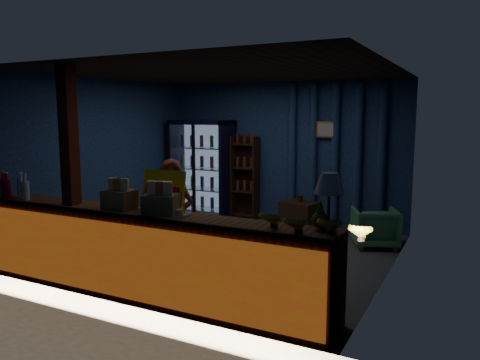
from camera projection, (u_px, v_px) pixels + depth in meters
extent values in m
plane|color=#515154|center=(226.00, 252.00, 6.92)|extent=(4.60, 4.60, 0.00)
plane|color=navy|center=(283.00, 153.00, 8.67)|extent=(4.60, 0.00, 4.60)
plane|color=navy|center=(122.00, 185.00, 4.79)|extent=(4.60, 0.00, 4.60)
plane|color=navy|center=(105.00, 158.00, 7.77)|extent=(0.00, 4.40, 4.40)
plane|color=navy|center=(391.00, 174.00, 5.69)|extent=(0.00, 4.40, 4.40)
plane|color=#472D19|center=(225.00, 72.00, 6.55)|extent=(4.60, 4.60, 0.00)
cube|color=brown|center=(143.00, 255.00, 5.17)|extent=(4.40, 0.55, 0.95)
cube|color=red|center=(126.00, 262.00, 4.92)|extent=(4.35, 0.02, 0.81)
cube|color=#3D2813|center=(125.00, 216.00, 4.87)|extent=(4.40, 0.04, 0.04)
cube|color=maroon|center=(71.00, 175.00, 5.53)|extent=(0.16, 0.16, 2.60)
cube|color=black|center=(209.00, 168.00, 9.35)|extent=(1.20, 0.06, 1.90)
cube|color=black|center=(178.00, 168.00, 9.37)|extent=(0.06, 0.60, 1.90)
cube|color=black|center=(228.00, 171.00, 8.85)|extent=(0.06, 0.60, 1.90)
cube|color=black|center=(202.00, 122.00, 8.98)|extent=(1.20, 0.60, 0.08)
cube|color=black|center=(203.00, 215.00, 9.24)|extent=(1.20, 0.60, 0.08)
cube|color=#99B2D8|center=(208.00, 168.00, 9.31)|extent=(1.08, 0.02, 1.74)
cube|color=white|center=(194.00, 171.00, 8.87)|extent=(1.12, 0.02, 1.78)
cube|color=black|center=(194.00, 171.00, 8.85)|extent=(0.05, 0.05, 1.80)
cube|color=silver|center=(203.00, 209.00, 9.22)|extent=(1.08, 0.48, 0.02)
cylinder|color=red|center=(183.00, 200.00, 9.41)|extent=(0.07, 0.07, 0.22)
cylinder|color=#175F26|center=(193.00, 201.00, 9.31)|extent=(0.07, 0.07, 0.22)
cylinder|color=olive|center=(203.00, 202.00, 9.20)|extent=(0.07, 0.07, 0.22)
cylinder|color=navy|center=(212.00, 203.00, 9.10)|extent=(0.07, 0.07, 0.22)
cylinder|color=maroon|center=(222.00, 204.00, 9.00)|extent=(0.07, 0.07, 0.22)
cube|color=silver|center=(202.00, 189.00, 9.17)|extent=(1.08, 0.48, 0.02)
cylinder|color=#175F26|center=(183.00, 180.00, 9.35)|extent=(0.07, 0.07, 0.22)
cylinder|color=olive|center=(193.00, 181.00, 9.25)|extent=(0.07, 0.07, 0.22)
cylinder|color=navy|center=(202.00, 182.00, 9.15)|extent=(0.07, 0.07, 0.22)
cylinder|color=maroon|center=(212.00, 183.00, 9.05)|extent=(0.07, 0.07, 0.22)
cylinder|color=red|center=(222.00, 184.00, 8.94)|extent=(0.07, 0.07, 0.22)
cube|color=silver|center=(202.00, 168.00, 9.11)|extent=(1.08, 0.48, 0.02)
cylinder|color=olive|center=(183.00, 161.00, 9.29)|extent=(0.07, 0.07, 0.22)
cylinder|color=navy|center=(192.00, 161.00, 9.19)|extent=(0.07, 0.07, 0.22)
cylinder|color=maroon|center=(202.00, 162.00, 9.09)|extent=(0.07, 0.07, 0.22)
cylinder|color=red|center=(212.00, 162.00, 8.99)|extent=(0.07, 0.07, 0.22)
cylinder|color=#175F26|center=(222.00, 163.00, 8.89)|extent=(0.07, 0.07, 0.22)
cube|color=silver|center=(202.00, 148.00, 9.05)|extent=(1.08, 0.48, 0.02)
cylinder|color=navy|center=(182.00, 140.00, 9.24)|extent=(0.07, 0.07, 0.22)
cylinder|color=maroon|center=(192.00, 141.00, 9.14)|extent=(0.07, 0.07, 0.22)
cylinder|color=red|center=(202.00, 141.00, 9.04)|extent=(0.07, 0.07, 0.22)
cylinder|color=#175F26|center=(212.00, 141.00, 8.93)|extent=(0.07, 0.07, 0.22)
cylinder|color=olive|center=(222.00, 142.00, 8.83)|extent=(0.07, 0.07, 0.22)
cube|color=#3D2813|center=(248.00, 178.00, 9.01)|extent=(0.50, 0.02, 1.60)
cube|color=#3D2813|center=(234.00, 178.00, 9.01)|extent=(0.03, 0.28, 1.60)
cube|color=#3D2813|center=(256.00, 179.00, 8.79)|extent=(0.03, 0.28, 1.60)
cube|color=#3D2813|center=(245.00, 215.00, 9.00)|extent=(0.46, 0.26, 0.02)
cube|color=#3D2813|center=(245.00, 192.00, 8.93)|extent=(0.46, 0.26, 0.02)
cube|color=#3D2813|center=(245.00, 168.00, 8.87)|extent=(0.46, 0.26, 0.02)
cube|color=#3D2813|center=(245.00, 144.00, 8.81)|extent=(0.46, 0.26, 0.02)
cylinder|color=navy|center=(292.00, 154.00, 8.53)|extent=(0.14, 0.14, 2.50)
cylinder|color=navy|center=(313.00, 155.00, 8.35)|extent=(0.14, 0.14, 2.50)
cylinder|color=navy|center=(335.00, 156.00, 8.17)|extent=(0.14, 0.14, 2.50)
cylinder|color=navy|center=(358.00, 156.00, 7.99)|extent=(0.14, 0.14, 2.50)
cylinder|color=navy|center=(382.00, 157.00, 7.80)|extent=(0.14, 0.14, 2.50)
cube|color=gold|center=(327.00, 130.00, 8.14)|extent=(0.36, 0.03, 0.28)
cube|color=silver|center=(326.00, 130.00, 8.12)|extent=(0.30, 0.01, 0.22)
imported|color=maroon|center=(172.00, 220.00, 5.69)|extent=(0.62, 0.49, 1.49)
imported|color=#58B166|center=(375.00, 227.00, 7.16)|extent=(0.84, 0.85, 0.60)
cube|color=#3D2813|center=(299.00, 217.00, 7.98)|extent=(0.67, 0.54, 0.54)
cylinder|color=#3D2813|center=(300.00, 199.00, 7.93)|extent=(0.11, 0.11, 0.11)
cube|color=#FFF10D|center=(163.00, 190.00, 5.21)|extent=(0.57, 0.13, 0.45)
cube|color=red|center=(162.00, 191.00, 5.20)|extent=(0.47, 0.05, 0.11)
cylinder|color=red|center=(4.00, 187.00, 6.15)|extent=(0.10, 0.10, 0.24)
cylinder|color=red|center=(3.00, 174.00, 6.13)|extent=(0.05, 0.05, 0.09)
cylinder|color=white|center=(3.00, 171.00, 6.12)|extent=(0.05, 0.05, 0.02)
cylinder|color=red|center=(7.00, 189.00, 6.01)|extent=(0.10, 0.10, 0.24)
cylinder|color=red|center=(6.00, 176.00, 5.98)|extent=(0.05, 0.05, 0.09)
cylinder|color=white|center=(6.00, 173.00, 5.98)|extent=(0.05, 0.05, 0.02)
cylinder|color=silver|center=(21.00, 189.00, 6.00)|extent=(0.10, 0.10, 0.24)
cylinder|color=silver|center=(21.00, 176.00, 5.98)|extent=(0.05, 0.05, 0.09)
cylinder|color=white|center=(20.00, 173.00, 5.97)|extent=(0.05, 0.05, 0.02)
cylinder|color=silver|center=(25.00, 191.00, 5.85)|extent=(0.10, 0.10, 0.24)
cylinder|color=silver|center=(24.00, 177.00, 5.83)|extent=(0.05, 0.05, 0.09)
cylinder|color=white|center=(24.00, 174.00, 5.82)|extent=(0.05, 0.05, 0.02)
cube|color=#977A49|center=(161.00, 205.00, 4.96)|extent=(0.42, 0.38, 0.23)
cube|color=yellow|center=(153.00, 187.00, 4.95)|extent=(0.11, 0.09, 0.14)
cube|color=#D95A28|center=(161.00, 188.00, 4.93)|extent=(0.11, 0.09, 0.14)
cube|color=yellow|center=(169.00, 188.00, 4.92)|extent=(0.11, 0.09, 0.14)
cube|color=#977A49|center=(120.00, 199.00, 5.31)|extent=(0.34, 0.29, 0.21)
cube|color=yellow|center=(113.00, 184.00, 5.32)|extent=(0.09, 0.06, 0.14)
cube|color=#D95A28|center=(119.00, 184.00, 5.28)|extent=(0.09, 0.06, 0.14)
cube|color=yellow|center=(125.00, 185.00, 5.25)|extent=(0.09, 0.06, 0.14)
cylinder|color=silver|center=(170.00, 214.00, 4.97)|extent=(0.45, 0.45, 0.02)
cube|color=yellow|center=(177.00, 212.00, 4.93)|extent=(0.10, 0.07, 0.05)
cube|color=#D95A28|center=(178.00, 210.00, 5.00)|extent=(0.12, 0.12, 0.05)
cube|color=yellow|center=(175.00, 209.00, 5.05)|extent=(0.07, 0.10, 0.05)
cube|color=#D95A28|center=(169.00, 209.00, 5.05)|extent=(0.12, 0.12, 0.05)
cube|color=yellow|center=(163.00, 210.00, 5.01)|extent=(0.10, 0.07, 0.05)
cube|color=#D95A28|center=(162.00, 211.00, 4.94)|extent=(0.12, 0.12, 0.05)
cube|color=yellow|center=(165.00, 212.00, 4.89)|extent=(0.07, 0.10, 0.05)
cube|color=#D95A28|center=(171.00, 212.00, 4.89)|extent=(0.12, 0.12, 0.05)
cylinder|color=black|center=(328.00, 229.00, 4.29)|extent=(0.13, 0.13, 0.04)
cylinder|color=black|center=(329.00, 209.00, 4.27)|extent=(0.03, 0.03, 0.38)
cone|color=white|center=(329.00, 183.00, 4.23)|extent=(0.28, 0.28, 0.19)
sphere|color=#835E17|center=(320.00, 220.00, 4.35)|extent=(0.16, 0.16, 0.16)
cone|color=#316020|center=(320.00, 206.00, 4.33)|extent=(0.09, 0.09, 0.12)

